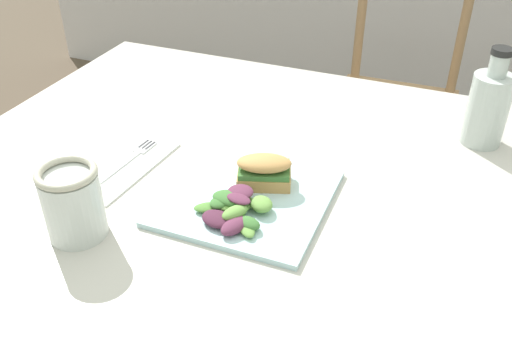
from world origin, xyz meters
TOP-DOWN VIEW (x-y plane):
  - dining_table at (-0.12, 0.07)m, footprint 1.37×1.04m
  - chair_wooden_far at (-0.10, 1.11)m, footprint 0.41×0.41m
  - plate_lunch at (-0.19, 0.02)m, footprint 0.27×0.27m
  - sandwich_half_front at (-0.18, 0.07)m, footprint 0.11×0.09m
  - salad_mixed_greens at (-0.19, -0.03)m, footprint 0.13×0.13m
  - napkin_folded at (-0.45, 0.03)m, footprint 0.12×0.23m
  - fork_on_napkin at (-0.44, 0.05)m, footprint 0.03×0.19m
  - bottle_cold_brew at (0.16, 0.38)m, footprint 0.08×0.08m
  - mason_jar_iced_tea at (-0.40, -0.15)m, footprint 0.09×0.09m

SIDE VIEW (x-z plane):
  - chair_wooden_far at x=-0.10m, z-range 0.01..0.88m
  - dining_table at x=-0.12m, z-range 0.26..1.00m
  - napkin_folded at x=-0.45m, z-range 0.74..0.74m
  - plate_lunch at x=-0.19m, z-range 0.74..0.75m
  - fork_on_napkin at x=-0.44m, z-range 0.74..0.75m
  - salad_mixed_greens at x=-0.19m, z-range 0.75..0.78m
  - sandwich_half_front at x=-0.18m, z-range 0.75..0.81m
  - mason_jar_iced_tea at x=-0.40m, z-range 0.73..0.85m
  - bottle_cold_brew at x=0.16m, z-range 0.71..0.90m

